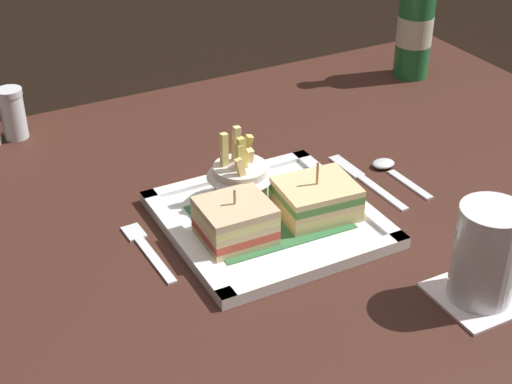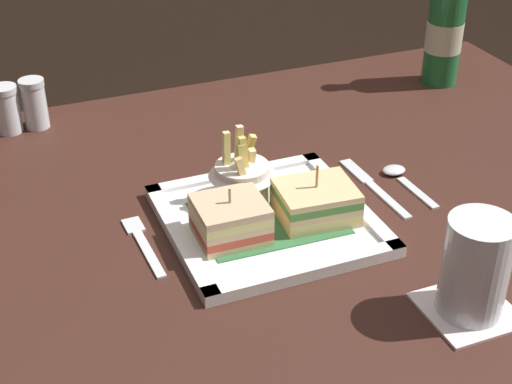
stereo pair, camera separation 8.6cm
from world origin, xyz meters
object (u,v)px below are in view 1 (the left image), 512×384
beer_bottle (415,24)px  spoon (390,169)px  fries_cup (243,176)px  fork (146,249)px  dining_table (244,268)px  square_plate (269,220)px  knife (364,179)px  water_glass (485,259)px  sandwich_half_left (235,221)px  pepper_shaker (13,116)px  sandwich_half_right (316,199)px

beer_bottle → spoon: beer_bottle is taller
fries_cup → fork: fries_cup is taller
dining_table → square_plate: square_plate is taller
knife → water_glass: bearing=-97.3°
sandwich_half_left → pepper_shaker: (-0.18, 0.43, 0.00)m
sandwich_half_left → water_glass: (0.20, -0.23, 0.02)m
fork → sandwich_half_left: bearing=-21.4°
dining_table → spoon: size_ratio=11.13×
fork → knife: 0.34m
sandwich_half_right → fork: bearing=169.6°
sandwich_half_right → beer_bottle: bearing=39.1°
sandwich_half_left → water_glass: size_ratio=0.75×
fries_cup → beer_bottle: (0.49, 0.27, 0.05)m
dining_table → spoon: (0.24, -0.00, 0.10)m
sandwich_half_left → fork: size_ratio=0.63×
pepper_shaker → beer_bottle: bearing=-7.1°
sandwich_half_right → fork: (-0.22, 0.04, -0.03)m
dining_table → sandwich_half_left: bearing=-124.5°
sandwich_half_right → knife: (0.12, 0.06, -0.03)m
beer_bottle → fork: 0.72m
beer_bottle → water_glass: beer_bottle is taller
beer_bottle → fries_cup: bearing=-151.3°
dining_table → sandwich_half_right: (0.08, -0.06, 0.13)m
dining_table → water_glass: bearing=-61.6°
sandwich_half_right → knife: sandwich_half_right is taller
water_glass → dining_table: bearing=118.4°
square_plate → sandwich_half_left: sandwich_half_left is taller
fork → pepper_shaker: bearing=100.8°
sandwich_half_left → beer_bottle: (0.54, 0.34, 0.07)m
sandwich_half_left → spoon: bearing=11.9°
beer_bottle → pepper_shaker: 0.73m
sandwich_half_left → dining_table: bearing=55.5°
square_plate → water_glass: water_glass is taller
sandwich_half_left → beer_bottle: beer_bottle is taller
sandwich_half_left → pepper_shaker: 0.47m
beer_bottle → square_plate: bearing=-146.2°
pepper_shaker → dining_table: bearing=-58.6°
fork → pepper_shaker: (-0.07, 0.39, 0.04)m
dining_table → beer_bottle: beer_bottle is taller
knife → spoon: bearing=3.5°
dining_table → knife: bearing=-2.2°
sandwich_half_left → sandwich_half_right: (0.12, 0.00, -0.00)m
sandwich_half_right → spoon: bearing=19.8°
sandwich_half_left → beer_bottle: size_ratio=0.34×
spoon → pepper_shaker: 0.59m
sandwich_half_right → water_glass: water_glass is taller
sandwich_half_left → knife: bearing=13.5°
square_plate → fries_cup: fries_cup is taller
sandwich_half_right → water_glass: size_ratio=0.90×
square_plate → fork: 0.17m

